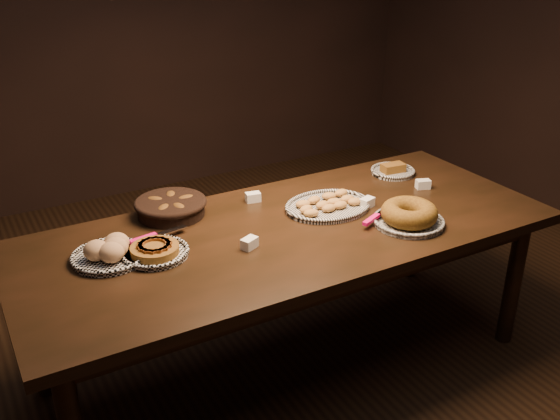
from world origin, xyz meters
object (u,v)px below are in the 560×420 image
apple_tart_plate (155,251)px  bundt_cake_plate (409,216)px  buffet_table (289,242)px  madeleine_platter (328,205)px

apple_tart_plate → bundt_cake_plate: bearing=-28.3°
buffet_table → bundt_cake_plate: 0.55m
madeleine_platter → bundt_cake_plate: bundt_cake_plate is taller
apple_tart_plate → bundt_cake_plate: 1.12m
bundt_cake_plate → buffet_table: bearing=176.6°
buffet_table → madeleine_platter: bearing=18.1°
apple_tart_plate → madeleine_platter: size_ratio=0.79×
buffet_table → bundt_cake_plate: (0.48, -0.23, 0.12)m
buffet_table → madeleine_platter: size_ratio=5.74×
buffet_table → madeleine_platter: 0.29m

